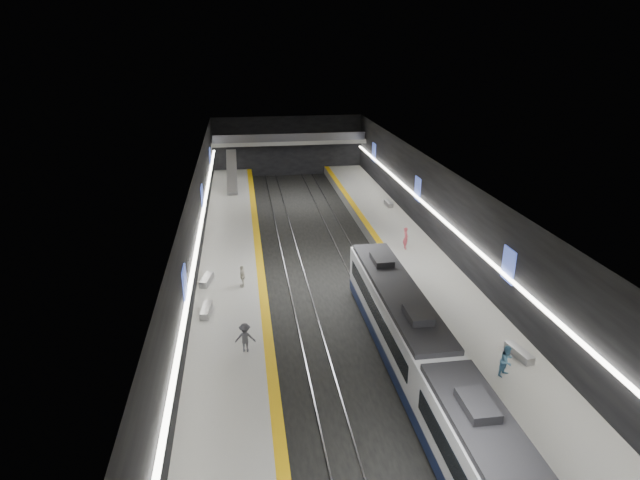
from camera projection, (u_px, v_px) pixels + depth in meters
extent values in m
plane|color=black|center=(331.00, 285.00, 41.11)|extent=(70.00, 70.00, 0.00)
cube|color=beige|center=(332.00, 184.00, 38.25)|extent=(20.00, 70.00, 0.04)
cube|color=black|center=(194.00, 244.00, 38.30)|extent=(0.04, 70.00, 8.00)
cube|color=black|center=(459.00, 230.00, 41.06)|extent=(0.04, 70.00, 8.00)
cube|color=black|center=(288.00, 146.00, 71.99)|extent=(20.00, 0.04, 8.00)
cube|color=slate|center=(232.00, 285.00, 39.90)|extent=(5.00, 70.00, 1.00)
cube|color=#9F9F9A|center=(232.00, 279.00, 39.71)|extent=(5.00, 70.00, 0.02)
cube|color=#E1A70B|center=(261.00, 277.00, 40.01)|extent=(0.60, 70.00, 0.02)
cube|color=slate|center=(425.00, 273.00, 41.97)|extent=(5.00, 70.00, 1.00)
cube|color=#9F9F9A|center=(425.00, 267.00, 41.79)|extent=(5.00, 70.00, 0.02)
cube|color=#E1A70B|center=(398.00, 269.00, 41.48)|extent=(0.60, 70.00, 0.02)
cube|color=gray|center=(289.00, 287.00, 40.65)|extent=(0.08, 70.00, 0.12)
cube|color=gray|center=(308.00, 286.00, 40.85)|extent=(0.08, 70.00, 0.12)
cube|color=gray|center=(354.00, 283.00, 41.34)|extent=(0.08, 70.00, 0.12)
cube|color=gray|center=(372.00, 282.00, 41.54)|extent=(0.08, 70.00, 0.12)
cube|color=#0F1938|center=(395.00, 334.00, 32.95)|extent=(2.65, 15.00, 0.80)
cube|color=silver|center=(396.00, 310.00, 32.36)|extent=(2.65, 15.00, 2.50)
cube|color=black|center=(398.00, 289.00, 31.86)|extent=(2.44, 14.25, 0.30)
cube|color=black|center=(396.00, 309.00, 32.34)|extent=(2.69, 13.20, 1.00)
cube|color=black|center=(441.00, 386.00, 25.44)|extent=(1.85, 0.05, 1.20)
cube|color=#445BCD|center=(185.00, 286.00, 30.74)|extent=(0.10, 1.50, 2.20)
cube|color=#445BCD|center=(202.00, 198.00, 47.36)|extent=(0.10, 1.50, 2.20)
cube|color=#445BCD|center=(210.00, 157.00, 63.06)|extent=(0.10, 1.50, 2.20)
cube|color=#445BCD|center=(509.00, 265.00, 33.49)|extent=(0.10, 1.50, 2.20)
cube|color=#445BCD|center=(418.00, 189.00, 50.11)|extent=(0.10, 1.50, 2.20)
cube|color=#445BCD|center=(374.00, 152.00, 65.80)|extent=(0.10, 1.50, 2.20)
cube|color=white|center=(197.00, 246.00, 38.40)|extent=(0.25, 68.60, 0.12)
cube|color=white|center=(457.00, 232.00, 41.11)|extent=(0.25, 68.60, 0.12)
cube|color=gray|center=(289.00, 141.00, 69.79)|extent=(20.00, 3.00, 0.50)
cube|color=#47474C|center=(290.00, 138.00, 68.18)|extent=(19.60, 0.08, 1.00)
cube|color=#99999E|center=(232.00, 172.00, 63.04)|extent=(1.20, 7.50, 3.92)
cube|color=#99999E|center=(206.00, 310.00, 34.74)|extent=(0.75, 2.00, 0.48)
cube|color=#99999E|center=(207.00, 280.00, 39.05)|extent=(1.02, 2.10, 0.49)
cube|color=#99999E|center=(519.00, 353.00, 30.06)|extent=(0.90, 2.07, 0.49)
cube|color=#99999E|center=(389.00, 204.00, 56.83)|extent=(0.56, 1.87, 0.45)
imported|color=#BE4654|center=(406.00, 238.00, 45.08)|extent=(0.49, 0.72, 1.89)
imported|color=#5289B1|center=(507.00, 361.00, 28.20)|extent=(1.08, 1.02, 1.77)
imported|color=silver|center=(242.00, 276.00, 38.26)|extent=(0.44, 0.99, 1.67)
imported|color=#45454D|center=(245.00, 338.00, 30.36)|extent=(1.21, 0.78, 1.77)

